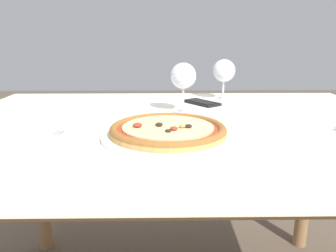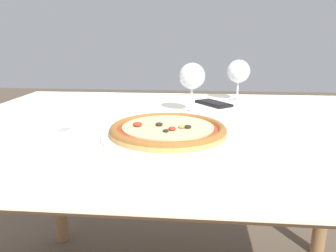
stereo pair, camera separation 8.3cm
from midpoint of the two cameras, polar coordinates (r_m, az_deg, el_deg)
The scene contains 6 objects.
dining_table at distance 1.00m, azimuth 5.15°, elevation -3.71°, with size 1.43×1.04×0.72m.
pizza_plate at distance 0.84m, azimuth 2.85°, elevation -0.91°, with size 0.34×0.34×0.04m.
fork at distance 0.88m, azimuth -16.52°, elevation -1.69°, with size 0.03×0.17×0.00m.
wine_glass_far_left at distance 1.09m, azimuth 6.44°, elevation 8.45°, with size 0.09×0.09×0.17m.
wine_glass_far_right at distance 1.35m, azimuth 13.94°, elevation 9.12°, with size 0.09×0.09×0.16m.
cell_phone at distance 1.26m, azimuth 9.82°, elevation 3.89°, with size 0.14×0.16×0.01m.
Camera 2 is at (0.04, -0.95, 0.97)m, focal length 35.00 mm.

